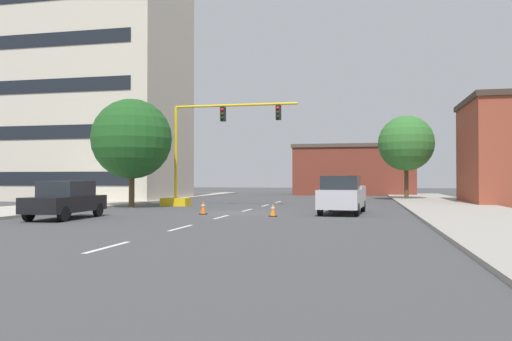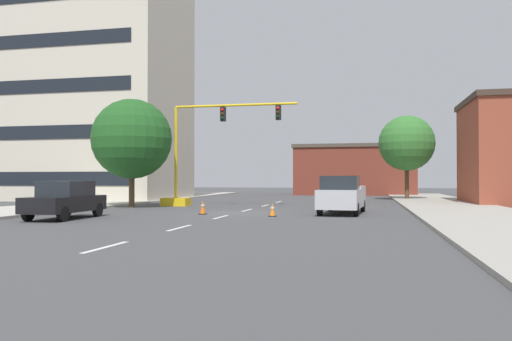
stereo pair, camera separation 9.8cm
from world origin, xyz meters
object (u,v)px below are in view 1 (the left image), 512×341
Objects in this scene: tree_left_near at (132,139)px; traffic_cone_roadside_a at (203,208)px; tree_right_far at (406,143)px; sedan_black_near_left at (66,200)px; traffic_cone_roadside_b at (273,210)px; pickup_truck_silver at (343,195)px; traffic_signal_gantry at (192,173)px.

tree_left_near is 9.16m from traffic_cone_roadside_a.
sedan_black_near_left is (-17.02, -24.74, -4.05)m from tree_right_far.
tree_right_far is at bearing 69.59° from traffic_cone_roadside_b.
traffic_cone_roadside_b is (9.08, 3.41, -0.56)m from sedan_black_near_left.
traffic_cone_roadside_b is at bearing -139.73° from pickup_truck_silver.
traffic_signal_gantry reaches higher than traffic_cone_roadside_a.
pickup_truck_silver is at bearing 40.27° from traffic_cone_roadside_b.
traffic_cone_roadside_b is at bearing -49.48° from traffic_signal_gantry.
pickup_truck_silver is (13.53, -3.04, -3.44)m from tree_left_near.
tree_right_far reaches higher than sedan_black_near_left.
pickup_truck_silver is 7.66× the size of traffic_cone_roadside_a.
traffic_cone_roadside_b is (3.81, -0.73, -0.03)m from traffic_cone_roadside_a.
pickup_truck_silver is at bearing 15.99° from traffic_cone_roadside_a.
traffic_signal_gantry is 8.35m from traffic_cone_roadside_a.
tree_right_far is at bearing 75.84° from pickup_truck_silver.
tree_left_near is (-18.21, -15.54, -0.52)m from tree_right_far.
tree_left_near is at bearing 167.32° from pickup_truck_silver.
tree_right_far reaches higher than traffic_cone_roadside_a.
tree_right_far is 1.61× the size of sedan_black_near_left.
pickup_truck_silver is 4.31m from traffic_cone_roadside_b.
tree_right_far reaches higher than tree_left_near.
pickup_truck_silver reaches higher than sedan_black_near_left.
traffic_cone_roadside_a is at bearing 169.13° from traffic_cone_roadside_b.
sedan_black_near_left is at bearing -82.62° from tree_left_near.
traffic_cone_roadside_b is (7.01, -8.21, -1.93)m from traffic_signal_gantry.
traffic_signal_gantry is 11.69m from pickup_truck_silver.
traffic_cone_roadside_b is at bearing 20.57° from sedan_black_near_left.
traffic_signal_gantry is 1.26× the size of tree_right_far.
sedan_black_near_left is at bearing -100.11° from traffic_signal_gantry.
tree_left_near is (-3.26, -2.41, 2.16)m from traffic_signal_gantry.
pickup_truck_silver is at bearing -12.68° from tree_left_near.
traffic_signal_gantry is 20.08m from tree_right_far.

